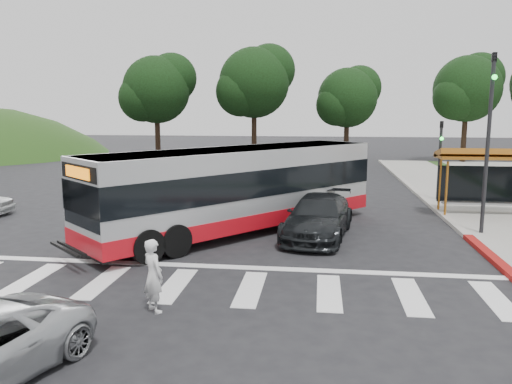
# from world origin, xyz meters

# --- Properties ---
(ground) EXTENTS (140.00, 140.00, 0.00)m
(ground) POSITION_xyz_m (0.00, 0.00, 0.00)
(ground) COLOR black
(ground) RESTS_ON ground
(sidewalk_east) EXTENTS (4.00, 40.00, 0.12)m
(sidewalk_east) POSITION_xyz_m (11.00, 8.00, 0.06)
(sidewalk_east) COLOR gray
(sidewalk_east) RESTS_ON ground
(curb_east) EXTENTS (0.30, 40.00, 0.15)m
(curb_east) POSITION_xyz_m (9.00, 8.00, 0.07)
(curb_east) COLOR #9E9991
(curb_east) RESTS_ON ground
(curb_east_red) EXTENTS (0.32, 6.00, 0.15)m
(curb_east_red) POSITION_xyz_m (9.00, -2.00, 0.08)
(curb_east_red) COLOR maroon
(curb_east_red) RESTS_ON ground
(crosswalk_ladder) EXTENTS (18.00, 2.60, 0.01)m
(crosswalk_ladder) POSITION_xyz_m (0.00, -5.00, 0.01)
(crosswalk_ladder) COLOR silver
(crosswalk_ladder) RESTS_ON ground
(bus_shelter) EXTENTS (4.20, 1.60, 2.86)m
(bus_shelter) POSITION_xyz_m (10.80, 5.10, 2.35)
(bus_shelter) COLOR #9E5C1A
(bus_shelter) RESTS_ON sidewalk_east
(traffic_signal_ne_tall) EXTENTS (0.18, 0.37, 6.50)m
(traffic_signal_ne_tall) POSITION_xyz_m (9.60, 1.49, 3.88)
(traffic_signal_ne_tall) COLOR black
(traffic_signal_ne_tall) RESTS_ON ground
(traffic_signal_ne_short) EXTENTS (0.18, 0.37, 4.00)m
(traffic_signal_ne_short) POSITION_xyz_m (9.60, 8.49, 2.48)
(traffic_signal_ne_short) COLOR black
(traffic_signal_ne_short) RESTS_ON ground
(tree_ne_a) EXTENTS (6.16, 5.74, 9.30)m
(tree_ne_a) POSITION_xyz_m (16.08, 28.06, 6.39)
(tree_ne_a) COLOR black
(tree_ne_a) RESTS_ON parking_lot
(tree_north_a) EXTENTS (6.60, 6.15, 10.17)m
(tree_north_a) POSITION_xyz_m (-1.92, 26.07, 6.92)
(tree_north_a) COLOR black
(tree_north_a) RESTS_ON ground
(tree_north_b) EXTENTS (5.72, 5.33, 8.43)m
(tree_north_b) POSITION_xyz_m (6.07, 28.06, 5.66)
(tree_north_b) COLOR black
(tree_north_b) RESTS_ON ground
(tree_north_c) EXTENTS (6.16, 5.74, 9.30)m
(tree_north_c) POSITION_xyz_m (-9.92, 24.06, 6.29)
(tree_north_c) COLOR black
(tree_north_c) RESTS_ON ground
(transit_bus) EXTENTS (9.94, 10.91, 3.14)m
(transit_bus) POSITION_xyz_m (0.75, 1.03, 1.57)
(transit_bus) COLOR #ABADB0
(transit_bus) RESTS_ON ground
(pedestrian) EXTENTS (0.73, 0.71, 1.69)m
(pedestrian) POSITION_xyz_m (0.02, -6.70, 0.85)
(pedestrian) COLOR silver
(pedestrian) RESTS_ON ground
(dark_sedan) EXTENTS (2.89, 5.37, 1.48)m
(dark_sedan) POSITION_xyz_m (3.69, 0.60, 0.74)
(dark_sedan) COLOR black
(dark_sedan) RESTS_ON ground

